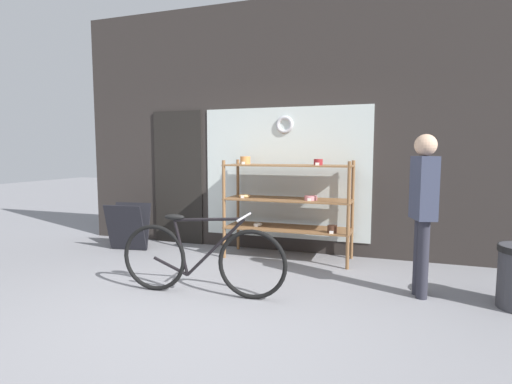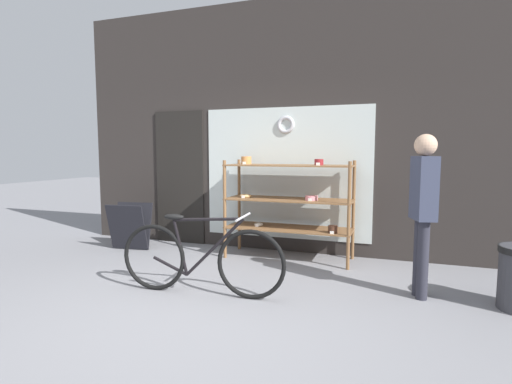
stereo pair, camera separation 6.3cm
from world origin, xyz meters
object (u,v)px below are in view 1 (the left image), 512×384
Objects in this scene: bicycle at (201,259)px; display_case at (287,199)px; sandwich_board at (128,227)px; pedestrian at (423,202)px.

display_case is at bearing 68.62° from bicycle.
display_case is 1.78m from bicycle.
sandwich_board is 0.42× the size of pedestrian.
pedestrian is (1.64, -0.98, 0.14)m from display_case.
bicycle is 2.58× the size of sandwich_board.
pedestrian is (2.13, 0.67, 0.59)m from bicycle.
bicycle is at bearing 91.32° from pedestrian.
display_case reaches higher than sandwich_board.
sandwich_board is (-2.36, -0.30, -0.48)m from display_case.
sandwich_board is at bearing -172.66° from display_case.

